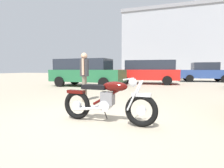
{
  "coord_description": "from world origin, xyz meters",
  "views": [
    {
      "loc": [
        1.6,
        -3.69,
        1.11
      ],
      "look_at": [
        0.05,
        1.04,
        0.7
      ],
      "focal_mm": 29.29,
      "sensor_mm": 36.0,
      "label": 1
    }
  ],
  "objects_px": {
    "bystander": "(84,72)",
    "blue_hatchback_right": "(165,71)",
    "vintage_motorcycle": "(107,101)",
    "white_estate_far": "(147,71)",
    "silver_sedan_mid": "(86,72)",
    "red_hatchback_near": "(85,71)",
    "pale_sedan_back": "(205,72)"
  },
  "relations": [
    {
      "from": "vintage_motorcycle",
      "to": "silver_sedan_mid",
      "type": "relative_size",
      "value": 0.44
    },
    {
      "from": "red_hatchback_near",
      "to": "pale_sedan_back",
      "type": "height_order",
      "value": "red_hatchback_near"
    },
    {
      "from": "pale_sedan_back",
      "to": "vintage_motorcycle",
      "type": "bearing_deg",
      "value": 69.41
    },
    {
      "from": "red_hatchback_near",
      "to": "vintage_motorcycle",
      "type": "bearing_deg",
      "value": -63.5
    },
    {
      "from": "vintage_motorcycle",
      "to": "bystander",
      "type": "distance_m",
      "value": 2.76
    },
    {
      "from": "red_hatchback_near",
      "to": "blue_hatchback_right",
      "type": "bearing_deg",
      "value": 26.79
    },
    {
      "from": "vintage_motorcycle",
      "to": "white_estate_far",
      "type": "relative_size",
      "value": 0.43
    },
    {
      "from": "vintage_motorcycle",
      "to": "white_estate_far",
      "type": "distance_m",
      "value": 10.28
    },
    {
      "from": "bystander",
      "to": "silver_sedan_mid",
      "type": "relative_size",
      "value": 0.35
    },
    {
      "from": "bystander",
      "to": "blue_hatchback_right",
      "type": "bearing_deg",
      "value": -111.31
    },
    {
      "from": "bystander",
      "to": "blue_hatchback_right",
      "type": "height_order",
      "value": "blue_hatchback_right"
    },
    {
      "from": "bystander",
      "to": "red_hatchback_near",
      "type": "relative_size",
      "value": 0.42
    },
    {
      "from": "white_estate_far",
      "to": "vintage_motorcycle",
      "type": "bearing_deg",
      "value": 88.11
    },
    {
      "from": "red_hatchback_near",
      "to": "white_estate_far",
      "type": "bearing_deg",
      "value": -27.95
    },
    {
      "from": "bystander",
      "to": "red_hatchback_near",
      "type": "xyz_separation_m",
      "value": [
        -5.64,
        11.43,
        -0.1
      ]
    },
    {
      "from": "white_estate_far",
      "to": "blue_hatchback_right",
      "type": "bearing_deg",
      "value": -102.35
    },
    {
      "from": "white_estate_far",
      "to": "pale_sedan_back",
      "type": "height_order",
      "value": "white_estate_far"
    },
    {
      "from": "red_hatchback_near",
      "to": "blue_hatchback_right",
      "type": "height_order",
      "value": "same"
    },
    {
      "from": "blue_hatchback_right",
      "to": "white_estate_far",
      "type": "bearing_deg",
      "value": -98.88
    },
    {
      "from": "silver_sedan_mid",
      "to": "pale_sedan_back",
      "type": "height_order",
      "value": "silver_sedan_mid"
    },
    {
      "from": "bystander",
      "to": "blue_hatchback_right",
      "type": "xyz_separation_m",
      "value": [
        2.09,
        15.61,
        -0.1
      ]
    },
    {
      "from": "bystander",
      "to": "pale_sedan_back",
      "type": "distance_m",
      "value": 13.31
    },
    {
      "from": "blue_hatchback_right",
      "to": "pale_sedan_back",
      "type": "bearing_deg",
      "value": -46.66
    },
    {
      "from": "white_estate_far",
      "to": "silver_sedan_mid",
      "type": "distance_m",
      "value": 4.69
    },
    {
      "from": "red_hatchback_near",
      "to": "blue_hatchback_right",
      "type": "relative_size",
      "value": 1.0
    },
    {
      "from": "white_estate_far",
      "to": "silver_sedan_mid",
      "type": "bearing_deg",
      "value": 37.22
    },
    {
      "from": "vintage_motorcycle",
      "to": "red_hatchback_near",
      "type": "xyz_separation_m",
      "value": [
        -7.25,
        13.6,
        0.47
      ]
    },
    {
      "from": "vintage_motorcycle",
      "to": "blue_hatchback_right",
      "type": "distance_m",
      "value": 17.78
    },
    {
      "from": "pale_sedan_back",
      "to": "blue_hatchback_right",
      "type": "xyz_separation_m",
      "value": [
        -3.47,
        3.51,
        0.08
      ]
    },
    {
      "from": "white_estate_far",
      "to": "red_hatchback_near",
      "type": "xyz_separation_m",
      "value": [
        -6.73,
        3.34,
        -0.02
      ]
    },
    {
      "from": "silver_sedan_mid",
      "to": "red_hatchback_near",
      "type": "xyz_separation_m",
      "value": [
        -3.25,
        6.47,
        -0.02
      ]
    },
    {
      "from": "silver_sedan_mid",
      "to": "pale_sedan_back",
      "type": "bearing_deg",
      "value": 44.13
    }
  ]
}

